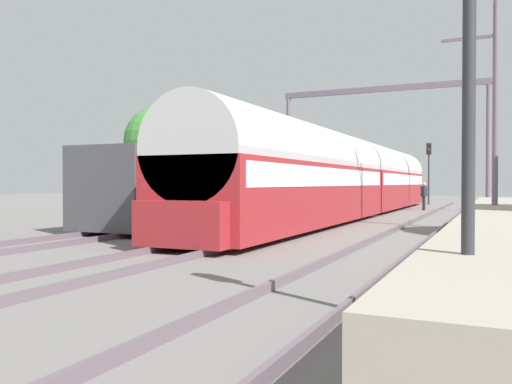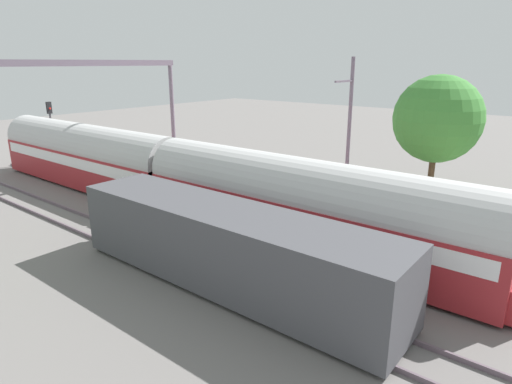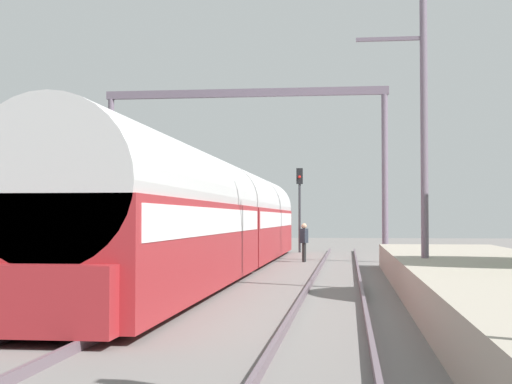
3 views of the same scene
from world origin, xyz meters
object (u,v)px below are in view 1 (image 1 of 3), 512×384
(railway_signal_near, at_px, (469,45))
(catenary_gantry, at_px, (381,121))
(freight_car, at_px, (205,188))
(railway_signal_far, at_px, (429,165))
(person_crossing, at_px, (424,194))
(passenger_train, at_px, (353,177))

(railway_signal_near, height_order, catenary_gantry, catenary_gantry)
(railway_signal_near, xyz_separation_m, catenary_gantry, (-6.48, 27.79, 2.51))
(freight_car, distance_m, railway_signal_far, 24.91)
(person_crossing, relative_size, catenary_gantry, 0.13)
(passenger_train, distance_m, person_crossing, 7.32)
(person_crossing, bearing_deg, railway_signal_far, -155.28)
(person_crossing, height_order, railway_signal_far, railway_signal_far)
(railway_signal_near, bearing_deg, freight_car, 129.85)
(person_crossing, height_order, railway_signal_near, railway_signal_near)
(passenger_train, xyz_separation_m, railway_signal_far, (1.92, 16.27, 1.12))
(person_crossing, distance_m, railway_signal_near, 27.79)
(passenger_train, relative_size, catenary_gantry, 2.52)
(catenary_gantry, bearing_deg, passenger_train, -90.00)
(passenger_train, xyz_separation_m, person_crossing, (2.71, 6.73, -0.94))
(person_crossing, bearing_deg, freight_car, -5.84)
(passenger_train, distance_m, railway_signal_far, 16.42)
(passenger_train, xyz_separation_m, railway_signal_near, (6.48, -20.72, 1.19))
(freight_car, xyz_separation_m, railway_signal_near, (10.79, -12.92, 1.69))
(freight_car, distance_m, person_crossing, 16.14)
(railway_signal_near, bearing_deg, catenary_gantry, 103.13)
(passenger_train, xyz_separation_m, catenary_gantry, (0.00, 7.08, 3.70))
(railway_signal_far, distance_m, catenary_gantry, 9.74)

